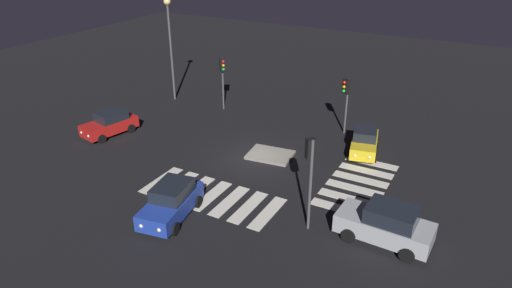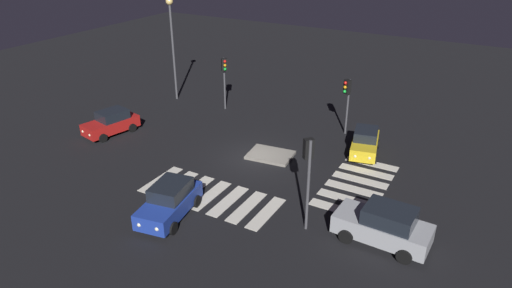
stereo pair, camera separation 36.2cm
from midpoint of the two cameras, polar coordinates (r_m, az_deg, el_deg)
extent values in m
plane|color=black|center=(28.58, 0.36, -1.81)|extent=(80.00, 80.00, 0.00)
cube|color=gray|center=(28.81, 2.17, -1.39)|extent=(2.97, 2.36, 0.18)
cube|color=red|center=(33.27, -17.48, 2.28)|extent=(2.38, 4.02, 0.77)
cube|color=black|center=(33.12, -17.30, 3.51)|extent=(1.85, 2.20, 0.62)
cylinder|color=black|center=(32.25, -18.39, 0.72)|extent=(0.34, 0.64, 0.61)
cylinder|color=black|center=(33.54, -19.79, 1.47)|extent=(0.34, 0.64, 0.61)
cylinder|color=black|center=(33.32, -15.00, 2.00)|extent=(0.34, 0.64, 0.61)
cylinder|color=black|center=(34.58, -16.48, 2.68)|extent=(0.34, 0.64, 0.61)
sphere|color=#F2EABF|center=(32.11, -19.82, 1.07)|extent=(0.20, 0.20, 0.20)
sphere|color=#F2EABF|center=(32.84, -20.59, 1.50)|extent=(0.20, 0.20, 0.20)
cube|color=#1E389E|center=(23.13, -10.38, -7.51)|extent=(2.36, 4.22, 0.82)
cube|color=black|center=(22.91, -10.23, -5.65)|extent=(1.88, 2.28, 0.66)
cylinder|color=black|center=(22.10, -9.97, -10.38)|extent=(0.34, 0.67, 0.64)
cylinder|color=black|center=(22.87, -13.69, -9.40)|extent=(0.34, 0.67, 0.64)
cylinder|color=black|center=(23.87, -7.08, -7.16)|extent=(0.34, 0.67, 0.64)
cylinder|color=black|center=(24.59, -10.61, -6.37)|extent=(0.34, 0.67, 0.64)
sphere|color=#F2EABF|center=(21.56, -11.85, -10.39)|extent=(0.21, 0.21, 0.21)
sphere|color=#F2EABF|center=(22.00, -13.98, -9.81)|extent=(0.21, 0.21, 0.21)
cube|color=gold|center=(29.75, 13.84, -0.11)|extent=(2.30, 3.87, 0.74)
cube|color=black|center=(29.68, 14.01, 1.24)|extent=(1.78, 2.12, 0.60)
cylinder|color=black|center=(28.88, 15.10, -1.82)|extent=(0.33, 0.61, 0.58)
cylinder|color=black|center=(28.92, 12.11, -1.44)|extent=(0.33, 0.61, 0.58)
cylinder|color=black|center=(30.90, 15.34, 0.02)|extent=(0.33, 0.61, 0.58)
cylinder|color=black|center=(30.94, 12.54, 0.38)|extent=(0.33, 0.61, 0.58)
sphere|color=#F2EABF|center=(28.15, 14.43, -1.72)|extent=(0.19, 0.19, 0.19)
sphere|color=#F2EABF|center=(28.17, 12.71, -1.50)|extent=(0.19, 0.19, 0.19)
cube|color=#9EA0A5|center=(21.87, 16.00, -10.17)|extent=(4.37, 2.03, 0.88)
cube|color=black|center=(21.38, 16.93, -8.62)|extent=(2.27, 1.77, 0.71)
cylinder|color=black|center=(21.67, 11.74, -11.29)|extent=(0.70, 0.28, 0.69)
cylinder|color=black|center=(23.09, 13.40, -8.92)|extent=(0.70, 0.28, 0.69)
cylinder|color=black|center=(21.17, 18.62, -13.25)|extent=(0.70, 0.28, 0.69)
cylinder|color=black|center=(22.62, 19.83, -10.68)|extent=(0.70, 0.28, 0.69)
sphere|color=#F2EABF|center=(21.95, 10.32, -9.34)|extent=(0.23, 0.23, 0.23)
sphere|color=#F2EABF|center=(22.75, 11.31, -8.06)|extent=(0.23, 0.23, 0.23)
cylinder|color=#47474C|center=(31.94, 11.73, 4.56)|extent=(0.14, 0.14, 3.95)
cube|color=black|center=(31.33, 11.73, 7.06)|extent=(0.54, 0.49, 0.96)
sphere|color=red|center=(31.11, 11.50, 7.53)|extent=(0.22, 0.22, 0.22)
sphere|color=orange|center=(31.20, 11.46, 7.01)|extent=(0.22, 0.22, 0.22)
sphere|color=green|center=(31.29, 11.41, 6.49)|extent=(0.22, 0.22, 0.22)
cylinder|color=#47474C|center=(21.17, 7.06, -5.34)|extent=(0.14, 0.14, 4.70)
cube|color=black|center=(20.42, 7.13, -0.59)|extent=(0.53, 0.54, 0.96)
sphere|color=red|center=(20.45, 6.94, 0.39)|extent=(0.22, 0.22, 0.22)
sphere|color=orange|center=(20.58, 6.90, -0.36)|extent=(0.22, 0.22, 0.22)
sphere|color=green|center=(20.71, 6.85, -1.11)|extent=(0.22, 0.22, 0.22)
cylinder|color=#47474C|center=(35.88, -3.69, 7.55)|extent=(0.14, 0.14, 4.14)
cube|color=black|center=(35.25, -3.69, 9.91)|extent=(0.54, 0.54, 0.96)
sphere|color=red|center=(34.98, -3.64, 10.30)|extent=(0.22, 0.22, 0.22)
sphere|color=orange|center=(35.06, -3.62, 9.83)|extent=(0.22, 0.22, 0.22)
sphere|color=green|center=(35.14, -3.61, 9.36)|extent=(0.22, 0.22, 0.22)
cylinder|color=#47474C|center=(38.11, -10.06, 11.15)|extent=(0.18, 0.18, 7.78)
sphere|color=#F9D172|center=(37.33, -10.55, 17.21)|extent=(0.56, 0.56, 0.56)
cube|color=silver|center=(26.76, -11.47, -4.40)|extent=(0.70, 3.20, 0.02)
cube|color=silver|center=(26.09, -9.53, -5.06)|extent=(0.70, 3.20, 0.02)
cube|color=silver|center=(25.47, -7.49, -5.73)|extent=(0.70, 3.20, 0.02)
cube|color=silver|center=(24.88, -5.35, -6.44)|extent=(0.70, 3.20, 0.02)
cube|color=silver|center=(24.32, -3.09, -7.17)|extent=(0.70, 3.20, 0.02)
cube|color=silver|center=(23.82, -0.73, -7.92)|extent=(0.70, 3.20, 0.02)
cube|color=silver|center=(23.36, 1.73, -8.68)|extent=(0.70, 3.20, 0.02)
cube|color=silver|center=(24.05, 10.85, -8.07)|extent=(3.20, 0.70, 0.02)
cube|color=silver|center=(24.98, 11.74, -6.77)|extent=(3.20, 0.70, 0.02)
cube|color=silver|center=(25.93, 12.57, -5.56)|extent=(3.20, 0.70, 0.02)
cube|color=silver|center=(26.90, 13.33, -4.43)|extent=(3.20, 0.70, 0.02)
cube|color=silver|center=(27.88, 14.04, -3.38)|extent=(3.20, 0.70, 0.02)
cube|color=silver|center=(28.87, 14.69, -2.41)|extent=(3.20, 0.70, 0.02)
camera|label=1|loc=(0.18, -89.63, 0.18)|focal=31.84mm
camera|label=2|loc=(0.18, 90.37, -0.18)|focal=31.84mm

